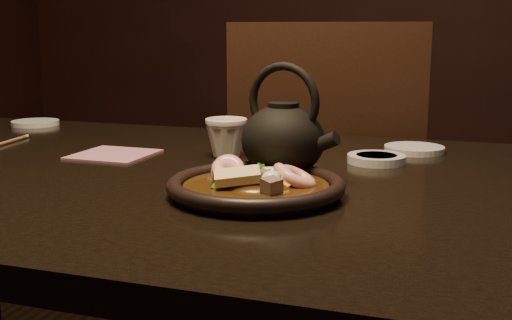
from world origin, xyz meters
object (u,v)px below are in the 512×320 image
(table, at_px, (159,213))
(chair, at_px, (328,205))
(tea_cup, at_px, (226,136))
(teapot, at_px, (284,136))
(plate, at_px, (256,187))

(table, bearing_deg, chair, 75.49)
(table, xyz_separation_m, tea_cup, (0.07, 0.13, 0.11))
(table, bearing_deg, teapot, 0.81)
(tea_cup, height_order, teapot, teapot)
(tea_cup, relative_size, teapot, 0.44)
(plate, bearing_deg, chair, 94.28)
(chair, height_order, plate, chair)
(tea_cup, bearing_deg, table, -118.82)
(chair, xyz_separation_m, tea_cup, (-0.09, -0.48, 0.25))
(table, relative_size, teapot, 9.11)
(table, xyz_separation_m, teapot, (0.22, 0.00, 0.14))
(chair, bearing_deg, table, 68.23)
(chair, height_order, tea_cup, chair)
(table, height_order, tea_cup, tea_cup)
(table, distance_m, plate, 0.26)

